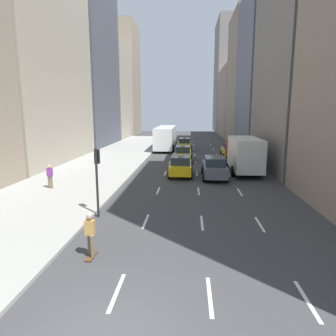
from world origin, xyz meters
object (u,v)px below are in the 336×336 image
object	(u,v)px
pedestrian_far_walking	(50,175)
box_truck	(243,153)
skateboarder	(90,233)
traffic_light_pole	(97,171)
taxi_second	(185,144)
city_bus	(166,137)
taxi_third	(230,150)
taxi_lead	(181,166)
sedan_black_near	(214,167)
taxi_fourth	(183,154)

from	to	relation	value
pedestrian_far_walking	box_truck	bearing A→B (deg)	28.34
skateboarder	traffic_light_pole	bearing A→B (deg)	103.42
taxi_second	city_bus	size ratio (longest dim) A/B	0.38
taxi_third	box_truck	size ratio (longest dim) A/B	0.52
taxi_lead	sedan_black_near	bearing A→B (deg)	-14.20
taxi_third	city_bus	world-z (taller)	city_bus
pedestrian_far_walking	skateboarder	bearing A→B (deg)	-57.47
taxi_third	taxi_fourth	distance (m)	6.49
taxi_lead	box_truck	xyz separation A→B (m)	(5.60, 2.30, 0.83)
taxi_lead	taxi_second	size ratio (longest dim) A/B	1.00
taxi_third	taxi_fourth	world-z (taller)	same
box_truck	traffic_light_pole	xyz separation A→B (m)	(-9.55, -12.81, 0.70)
taxi_second	taxi_fourth	bearing A→B (deg)	-90.00
pedestrian_far_walking	traffic_light_pole	distance (m)	7.16
taxi_fourth	city_bus	xyz separation A→B (m)	(-2.81, 11.45, 0.91)
taxi_fourth	pedestrian_far_walking	xyz separation A→B (m)	(-8.91, -13.10, 0.19)
skateboarder	box_truck	bearing A→B (deg)	63.81
taxi_fourth	skateboarder	bearing A→B (deg)	-97.30
sedan_black_near	taxi_lead	bearing A→B (deg)	165.80
taxi_lead	box_truck	size ratio (longest dim) A/B	0.52
pedestrian_far_walking	traffic_light_pole	size ratio (longest dim) A/B	0.46
city_bus	taxi_third	bearing A→B (deg)	-44.15
taxi_fourth	sedan_black_near	distance (m)	8.75
taxi_lead	skateboarder	size ratio (longest dim) A/B	2.52
sedan_black_near	box_truck	xyz separation A→B (m)	(2.80, 3.01, 0.80)
taxi_third	skateboarder	world-z (taller)	taxi_third
city_bus	pedestrian_far_walking	bearing A→B (deg)	-103.94
city_bus	taxi_second	bearing A→B (deg)	-25.60
taxi_second	traffic_light_pole	distance (m)	28.51
skateboarder	taxi_fourth	bearing A→B (deg)	82.70
taxi_fourth	skateboarder	size ratio (longest dim) A/B	2.52
taxi_second	traffic_light_pole	xyz separation A→B (m)	(-3.95, -28.19, 1.53)
taxi_lead	sedan_black_near	size ratio (longest dim) A/B	0.90
taxi_fourth	traffic_light_pole	distance (m)	18.58
taxi_fourth	taxi_third	bearing A→B (deg)	30.38
taxi_fourth	box_truck	xyz separation A→B (m)	(5.60, -5.28, 0.83)
taxi_fourth	box_truck	distance (m)	7.74
taxi_third	sedan_black_near	size ratio (longest dim) A/B	0.90
city_bus	taxi_lead	bearing A→B (deg)	-81.59
traffic_light_pole	taxi_third	bearing A→B (deg)	65.92
city_bus	taxi_fourth	bearing A→B (deg)	-76.20
taxi_fourth	pedestrian_far_walking	size ratio (longest dim) A/B	2.67
city_bus	pedestrian_far_walking	distance (m)	25.31
taxi_third	box_truck	xyz separation A→B (m)	(0.00, -8.56, 0.83)
box_truck	pedestrian_far_walking	world-z (taller)	box_truck
taxi_fourth	skateboarder	xyz separation A→B (m)	(-2.89, -22.54, 0.08)
taxi_lead	taxi_second	xyz separation A→B (m)	(0.00, 17.68, 0.00)
taxi_second	city_bus	world-z (taller)	city_bus
taxi_lead	skateboarder	world-z (taller)	taxi_lead
sedan_black_near	taxi_second	bearing A→B (deg)	98.66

